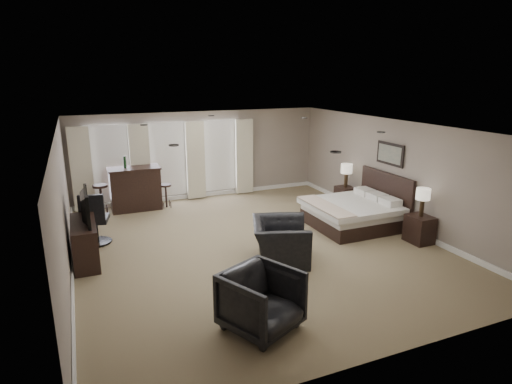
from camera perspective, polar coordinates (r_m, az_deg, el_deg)
name	(u,v)px	position (r m, az deg, el deg)	size (l,w,h in m)	color
room	(255,189)	(9.10, -0.18, 0.47)	(7.60, 8.60, 2.64)	#77684C
window_bay	(168,162)	(12.69, -11.62, 4.00)	(5.25, 0.20, 2.30)	silver
bed	(349,202)	(10.66, 12.31, -1.33)	(2.01, 1.92, 1.28)	silver
nightstand_near	(419,229)	(10.26, 20.96, -4.65)	(0.46, 0.57, 0.62)	black
nightstand_far	(345,197)	(12.39, 11.78, -0.64)	(0.43, 0.53, 0.58)	black
lamp_near	(422,202)	(10.07, 21.30, -1.30)	(0.31, 0.31, 0.63)	beige
lamp_far	(346,176)	(12.24, 11.94, 2.15)	(0.32, 0.32, 0.66)	beige
wall_art	(390,154)	(11.08, 17.41, 4.86)	(0.04, 0.96, 0.56)	slate
dresser	(85,242)	(9.23, -21.85, -6.24)	(0.47, 1.44, 0.84)	black
tv	(82,219)	(9.06, -22.16, -3.34)	(1.12, 0.65, 0.15)	black
armchair_near	(280,234)	(8.63, 3.28, -5.65)	(1.25, 0.82, 1.10)	black
armchair_far	(261,298)	(6.41, 0.72, -13.94)	(0.98, 0.92, 1.01)	black
bar_counter	(135,188)	(12.28, -15.79, 0.47)	(1.38, 0.72, 1.20)	black
bar_stool_left	(101,200)	(12.18, -19.92, -0.95)	(0.39, 0.39, 0.82)	black
bar_stool_right	(166,196)	(12.33, -11.89, -0.50)	(0.32, 0.32, 0.67)	black
desk_chair	(95,218)	(10.06, -20.68, -3.25)	(0.61, 0.61, 1.20)	black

